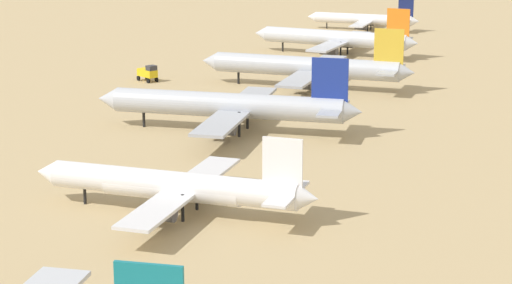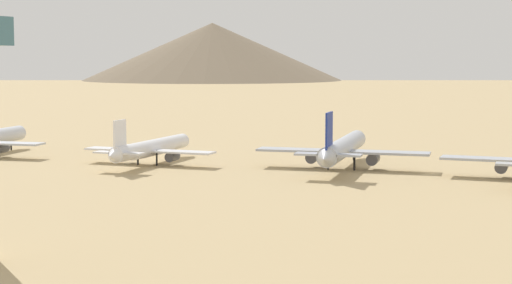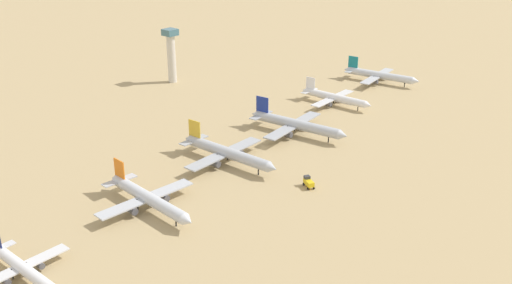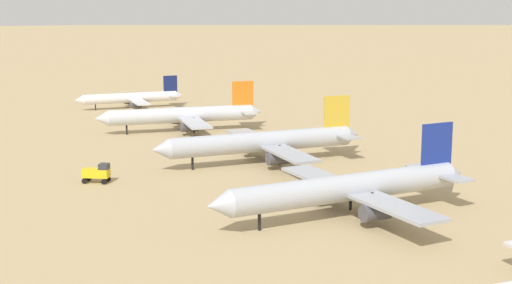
% 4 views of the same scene
% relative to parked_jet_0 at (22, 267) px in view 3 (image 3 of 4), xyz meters
% --- Properties ---
extents(ground_plane, '(1800.00, 1800.00, 0.00)m').
position_rel_parked_jet_0_xyz_m(ground_plane, '(-10.77, 115.42, -3.48)').
color(ground_plane, tan).
extents(parked_jet_0, '(35.76, 28.98, 10.33)m').
position_rel_parked_jet_0_xyz_m(parked_jet_0, '(0.00, 0.00, 0.00)').
color(parked_jet_0, white).
rests_on(parked_jet_0, ground).
extents(parked_jet_1, '(45.99, 37.36, 13.26)m').
position_rel_parked_jet_0_xyz_m(parked_jet_1, '(-4.96, 48.19, 0.99)').
color(parked_jet_1, silver).
rests_on(parked_jet_1, ground).
extents(parked_jet_2, '(48.98, 39.75, 14.13)m').
position_rel_parked_jet_0_xyz_m(parked_jet_2, '(-11.50, 93.07, 1.28)').
color(parked_jet_2, '#B2B7C1').
rests_on(parked_jet_2, ground).
extents(parked_jet_3, '(49.94, 40.74, 14.41)m').
position_rel_parked_jet_0_xyz_m(parked_jet_3, '(-10.41, 136.16, 1.37)').
color(parked_jet_3, '#B2B7C1').
rests_on(parked_jet_3, ground).
extents(parked_jet_4, '(41.49, 33.68, 11.97)m').
position_rel_parked_jet_0_xyz_m(parked_jet_4, '(-20.83, 181.70, 0.50)').
color(parked_jet_4, white).
rests_on(parked_jet_4, ground).
extents(parked_jet_5, '(45.95, 37.53, 13.27)m').
position_rel_parked_jet_0_xyz_m(parked_jet_5, '(-24.47, 231.45, 0.99)').
color(parked_jet_5, silver).
rests_on(parked_jet_5, ground).
extents(service_truck, '(5.70, 4.74, 3.90)m').
position_rel_parked_jet_0_xyz_m(service_truck, '(25.55, 98.39, -1.40)').
color(service_truck, yellow).
rests_on(service_truck, ground).
extents(control_tower, '(7.20, 7.20, 30.90)m').
position_rel_parked_jet_0_xyz_m(control_tower, '(-114.46, 152.88, 13.71)').
color(control_tower, beige).
rests_on(control_tower, ground).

